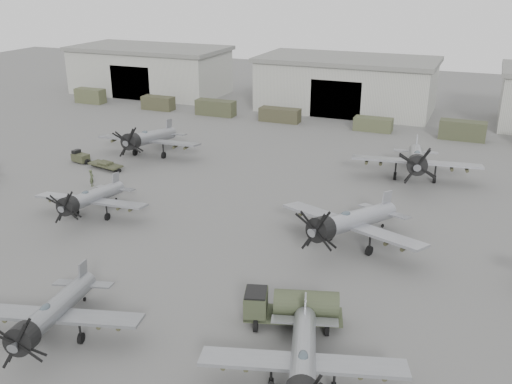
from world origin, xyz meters
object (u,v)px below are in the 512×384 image
(aircraft_far_0, at_px, (148,138))
(aircraft_near_2, at_px, (303,362))
(tug_trailer, at_px, (90,160))
(aircraft_mid_1, at_px, (89,199))
(fuel_tanker, at_px, (292,305))
(aircraft_near_1, at_px, (51,314))
(aircraft_far_1, at_px, (416,159))
(ground_crew, at_px, (92,178))
(aircraft_mid_2, at_px, (349,222))

(aircraft_far_0, bearing_deg, aircraft_near_2, -51.29)
(aircraft_far_0, xyz_separation_m, tug_trailer, (-4.87, -5.38, -1.85))
(aircraft_mid_1, distance_m, fuel_tanker, 24.96)
(aircraft_far_0, bearing_deg, aircraft_near_1, -70.58)
(aircraft_far_1, bearing_deg, fuel_tanker, -104.32)
(aircraft_near_1, bearing_deg, aircraft_far_1, 50.76)
(fuel_tanker, bearing_deg, aircraft_far_0, 119.19)
(aircraft_mid_1, bearing_deg, ground_crew, 120.68)
(aircraft_near_2, distance_m, aircraft_far_0, 45.94)
(aircraft_mid_2, height_order, aircraft_far_1, aircraft_far_1)
(aircraft_far_1, distance_m, tug_trailer, 38.17)
(aircraft_near_1, relative_size, aircraft_mid_2, 0.86)
(aircraft_near_2, height_order, tug_trailer, aircraft_near_2)
(aircraft_near_1, distance_m, ground_crew, 28.47)
(aircraft_near_2, relative_size, aircraft_far_1, 0.81)
(ground_crew, bearing_deg, tug_trailer, 17.94)
(aircraft_far_1, height_order, ground_crew, aircraft_far_1)
(aircraft_far_0, height_order, tug_trailer, aircraft_far_0)
(aircraft_mid_2, distance_m, aircraft_far_1, 19.11)
(fuel_tanker, xyz_separation_m, ground_crew, (-28.52, 16.45, -0.48))
(aircraft_mid_1, xyz_separation_m, tug_trailer, (-10.12, 13.10, -1.44))
(aircraft_mid_1, bearing_deg, tug_trailer, 121.92)
(aircraft_mid_1, relative_size, aircraft_mid_2, 0.85)
(ground_crew, bearing_deg, aircraft_near_1, -168.68)
(aircraft_far_0, xyz_separation_m, fuel_tanker, (28.44, -27.70, -1.00))
(aircraft_near_2, height_order, aircraft_far_1, aircraft_far_1)
(tug_trailer, bearing_deg, aircraft_near_2, -26.70)
(aircraft_near_2, bearing_deg, aircraft_mid_2, 79.58)
(tug_trailer, xyz_separation_m, ground_crew, (4.79, -5.88, 0.37))
(aircraft_near_2, relative_size, aircraft_far_0, 0.87)
(aircraft_mid_1, relative_size, tug_trailer, 1.45)
(aircraft_far_1, relative_size, ground_crew, 7.55)
(aircraft_near_1, relative_size, aircraft_far_0, 0.85)
(aircraft_far_1, bearing_deg, aircraft_far_0, 178.76)
(aircraft_far_0, height_order, aircraft_far_1, aircraft_far_1)
(fuel_tanker, bearing_deg, aircraft_mid_1, 141.74)
(aircraft_far_0, relative_size, fuel_tanker, 1.97)
(aircraft_mid_2, bearing_deg, aircraft_near_2, -63.68)
(fuel_tanker, relative_size, tug_trailer, 0.88)
(aircraft_far_0, distance_m, tug_trailer, 7.48)
(fuel_tanker, bearing_deg, ground_crew, 133.46)
(aircraft_far_1, xyz_separation_m, ground_crew, (-32.28, -14.75, -1.63))
(fuel_tanker, bearing_deg, aircraft_near_2, -82.68)
(aircraft_far_0, bearing_deg, aircraft_mid_2, -31.69)
(aircraft_near_2, xyz_separation_m, fuel_tanker, (-2.69, 6.08, -0.67))
(aircraft_mid_2, relative_size, tug_trailer, 1.71)
(aircraft_mid_2, relative_size, ground_crew, 6.99)
(aircraft_far_1, bearing_deg, aircraft_mid_2, -106.37)
(tug_trailer, relative_size, ground_crew, 4.10)
(fuel_tanker, height_order, ground_crew, fuel_tanker)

